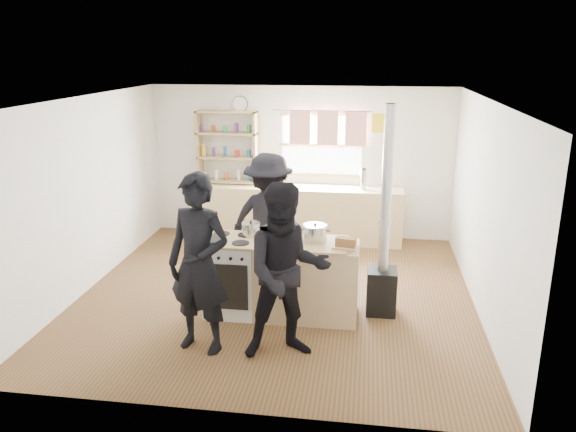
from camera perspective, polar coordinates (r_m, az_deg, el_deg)
The scene contains 14 objects.
ground at distance 7.38m, azimuth -1.16°, elevation -7.96°, with size 5.00×5.00×0.01m, color brown.
back_counter at distance 9.29m, azimuth 1.03°, elevation 0.27°, with size 3.40×0.55×0.90m, color #D8BD82.
shelving_unit at distance 9.38m, azimuth -6.19°, elevation 7.01°, with size 1.00×0.28×1.20m.
thermos at distance 9.07m, azimuth 7.66°, elevation 3.72°, with size 0.10×0.10×0.33m, color silver.
cooking_island at distance 6.68m, azimuth -0.72°, elevation -6.31°, with size 1.97×0.64×0.93m.
skillet_greens at distance 6.51m, azimuth -7.68°, elevation -2.44°, with size 0.34×0.34×0.05m.
roast_tray at distance 6.44m, azimuth -0.96°, elevation -2.41°, with size 0.38×0.29×0.07m.
stockpot_stove at distance 6.69m, azimuth -3.78°, elevation -1.32°, with size 0.22×0.22×0.18m.
stockpot_counter at distance 6.50m, azimuth 2.75°, elevation -1.70°, with size 0.28×0.28×0.21m.
bread_board at distance 6.31m, azimuth 5.89°, elevation -2.80°, with size 0.32×0.26×0.12m.
flue_heater at distance 6.75m, azimuth 9.61°, elevation -4.69°, with size 0.35×0.35×2.50m.
person_near_left at distance 5.83m, azimuth -9.04°, elevation -4.87°, with size 0.69×0.46×1.91m, color black.
person_near_right at distance 5.65m, azimuth -0.12°, elevation -5.72°, with size 0.89×0.70×1.84m, color black.
person_far at distance 7.41m, azimuth -1.95°, elevation -0.43°, with size 1.16×0.66×1.79m, color black.
Camera 1 is at (1.10, -6.62, 3.08)m, focal length 35.00 mm.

